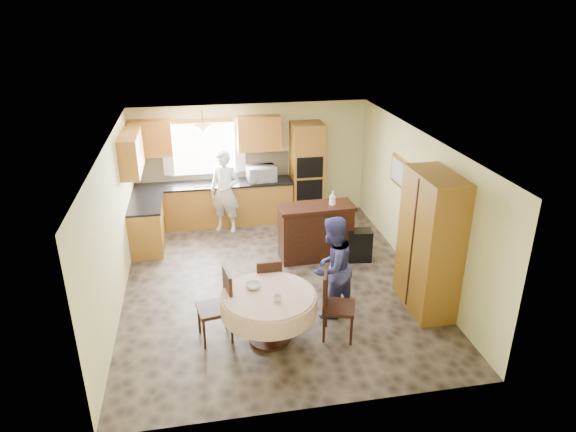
# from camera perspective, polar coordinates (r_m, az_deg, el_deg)

# --- Properties ---
(floor) EXTENTS (5.00, 6.00, 0.01)m
(floor) POSITION_cam_1_polar(r_m,az_deg,el_deg) (8.93, -1.55, -7.32)
(floor) COLOR brown
(floor) RESTS_ON ground
(ceiling) EXTENTS (5.00, 6.00, 0.01)m
(ceiling) POSITION_cam_1_polar(r_m,az_deg,el_deg) (7.96, -1.75, 8.39)
(ceiling) COLOR white
(ceiling) RESTS_ON wall_back
(wall_back) EXTENTS (5.00, 0.02, 2.50)m
(wall_back) POSITION_cam_1_polar(r_m,az_deg,el_deg) (11.16, -4.05, 6.03)
(wall_back) COLOR beige
(wall_back) RESTS_ON floor
(wall_front) EXTENTS (5.00, 0.02, 2.50)m
(wall_front) POSITION_cam_1_polar(r_m,az_deg,el_deg) (5.77, 3.09, -11.49)
(wall_front) COLOR beige
(wall_front) RESTS_ON floor
(wall_left) EXTENTS (0.02, 6.00, 2.50)m
(wall_left) POSITION_cam_1_polar(r_m,az_deg,el_deg) (8.39, -18.77, -1.14)
(wall_left) COLOR beige
(wall_left) RESTS_ON floor
(wall_right) EXTENTS (0.02, 6.00, 2.50)m
(wall_right) POSITION_cam_1_polar(r_m,az_deg,el_deg) (9.05, 14.19, 1.20)
(wall_right) COLOR beige
(wall_right) RESTS_ON floor
(window) EXTENTS (1.40, 0.03, 1.10)m
(window) POSITION_cam_1_polar(r_m,az_deg,el_deg) (10.98, -9.32, 7.40)
(window) COLOR white
(window) RESTS_ON wall_back
(curtain_left) EXTENTS (0.22, 0.02, 1.15)m
(curtain_left) POSITION_cam_1_polar(r_m,az_deg,el_deg) (10.94, -13.29, 7.29)
(curtain_left) COLOR white
(curtain_left) RESTS_ON wall_back
(curtain_right) EXTENTS (0.22, 0.02, 1.15)m
(curtain_right) POSITION_cam_1_polar(r_m,az_deg,el_deg) (10.96, -5.38, 7.84)
(curtain_right) COLOR white
(curtain_right) RESTS_ON wall_back
(base_cab_back) EXTENTS (3.30, 0.60, 0.88)m
(base_cab_back) POSITION_cam_1_polar(r_m,az_deg,el_deg) (11.09, -8.12, 1.30)
(base_cab_back) COLOR #B0712F
(base_cab_back) RESTS_ON floor
(counter_back) EXTENTS (3.30, 0.64, 0.04)m
(counter_back) POSITION_cam_1_polar(r_m,az_deg,el_deg) (10.93, -8.25, 3.53)
(counter_back) COLOR black
(counter_back) RESTS_ON base_cab_back
(base_cab_left) EXTENTS (0.60, 1.20, 0.88)m
(base_cab_left) POSITION_cam_1_polar(r_m,az_deg,el_deg) (10.31, -15.36, -1.08)
(base_cab_left) COLOR #B0712F
(base_cab_left) RESTS_ON floor
(counter_left) EXTENTS (0.64, 1.20, 0.04)m
(counter_left) POSITION_cam_1_polar(r_m,az_deg,el_deg) (10.13, -15.63, 1.30)
(counter_left) COLOR black
(counter_left) RESTS_ON base_cab_left
(backsplash) EXTENTS (3.30, 0.02, 0.55)m
(backsplash) POSITION_cam_1_polar(r_m,az_deg,el_deg) (11.12, -8.41, 5.39)
(backsplash) COLOR tan
(backsplash) RESTS_ON wall_back
(wall_cab_left) EXTENTS (0.85, 0.33, 0.72)m
(wall_cab_left) POSITION_cam_1_polar(r_m,az_deg,el_deg) (10.80, -15.03, 8.35)
(wall_cab_left) COLOR #CC7533
(wall_cab_left) RESTS_ON wall_back
(wall_cab_right) EXTENTS (0.90, 0.33, 0.72)m
(wall_cab_right) POSITION_cam_1_polar(r_m,az_deg,el_deg) (10.84, -3.25, 9.16)
(wall_cab_right) COLOR #CC7533
(wall_cab_right) RESTS_ON wall_back
(wall_cab_side) EXTENTS (0.33, 1.20, 0.72)m
(wall_cab_side) POSITION_cam_1_polar(r_m,az_deg,el_deg) (9.83, -17.05, 6.70)
(wall_cab_side) COLOR #CC7533
(wall_cab_side) RESTS_ON wall_left
(oven_tower) EXTENTS (0.66, 0.62, 2.12)m
(oven_tower) POSITION_cam_1_polar(r_m,az_deg,el_deg) (11.11, 2.08, 4.96)
(oven_tower) COLOR #B0712F
(oven_tower) RESTS_ON floor
(oven_upper) EXTENTS (0.56, 0.01, 0.45)m
(oven_upper) POSITION_cam_1_polar(r_m,az_deg,el_deg) (10.76, 2.46, 5.40)
(oven_upper) COLOR black
(oven_upper) RESTS_ON oven_tower
(oven_lower) EXTENTS (0.56, 0.01, 0.45)m
(oven_lower) POSITION_cam_1_polar(r_m,az_deg,el_deg) (10.92, 2.42, 2.90)
(oven_lower) COLOR black
(oven_lower) RESTS_ON oven_tower
(pendant) EXTENTS (0.36, 0.36, 0.18)m
(pendant) POSITION_cam_1_polar(r_m,az_deg,el_deg) (10.39, -9.42, 9.46)
(pendant) COLOR beige
(pendant) RESTS_ON ceiling
(sideboard) EXTENTS (1.40, 0.63, 0.99)m
(sideboard) POSITION_cam_1_polar(r_m,az_deg,el_deg) (9.52, 3.06, -1.95)
(sideboard) COLOR #35180E
(sideboard) RESTS_ON floor
(space_heater) EXTENTS (0.47, 0.36, 0.60)m
(space_heater) POSITION_cam_1_polar(r_m,az_deg,el_deg) (9.59, 7.93, -3.24)
(space_heater) COLOR black
(space_heater) RESTS_ON floor
(cupboard) EXTENTS (0.58, 1.15, 2.20)m
(cupboard) POSITION_cam_1_polar(r_m,az_deg,el_deg) (8.05, 15.52, -2.93)
(cupboard) COLOR #B0712F
(cupboard) RESTS_ON floor
(dining_table) EXTENTS (1.34, 1.34, 0.76)m
(dining_table) POSITION_cam_1_polar(r_m,az_deg,el_deg) (7.24, -2.16, -9.78)
(dining_table) COLOR #35180E
(dining_table) RESTS_ON floor
(chair_left) EXTENTS (0.52, 0.52, 1.05)m
(chair_left) POSITION_cam_1_polar(r_m,az_deg,el_deg) (7.37, -7.57, -9.46)
(chair_left) COLOR #35180E
(chair_left) RESTS_ON floor
(chair_back) EXTENTS (0.40, 0.40, 0.93)m
(chair_back) POSITION_cam_1_polar(r_m,az_deg,el_deg) (7.89, -2.17, -7.45)
(chair_back) COLOR #35180E
(chair_back) RESTS_ON floor
(chair_right) EXTENTS (0.57, 0.57, 1.03)m
(chair_right) POSITION_cam_1_polar(r_m,az_deg,el_deg) (7.37, 5.06, -9.43)
(chair_right) COLOR #35180E
(chair_right) RESTS_ON floor
(framed_picture) EXTENTS (0.06, 0.64, 0.53)m
(framed_picture) POSITION_cam_1_polar(r_m,az_deg,el_deg) (9.65, 12.20, 4.90)
(framed_picture) COLOR #C48B39
(framed_picture) RESTS_ON wall_right
(microwave) EXTENTS (0.63, 0.46, 0.33)m
(microwave) POSITION_cam_1_polar(r_m,az_deg,el_deg) (10.90, -2.98, 4.72)
(microwave) COLOR silver
(microwave) RESTS_ON counter_back
(person_sink) EXTENTS (0.74, 0.63, 1.72)m
(person_sink) POSITION_cam_1_polar(r_m,az_deg,el_deg) (10.57, -7.02, 2.70)
(person_sink) COLOR silver
(person_sink) RESTS_ON floor
(person_dining) EXTENTS (0.99, 0.96, 1.61)m
(person_dining) POSITION_cam_1_polar(r_m,az_deg,el_deg) (7.74, 4.89, -5.70)
(person_dining) COLOR navy
(person_dining) RESTS_ON floor
(bowl_sideboard) EXTENTS (0.24, 0.24, 0.05)m
(bowl_sideboard) POSITION_cam_1_polar(r_m,az_deg,el_deg) (9.25, 1.45, 0.84)
(bowl_sideboard) COLOR #B2B2B2
(bowl_sideboard) RESTS_ON sideboard
(bottle_sideboard) EXTENTS (0.15, 0.15, 0.32)m
(bottle_sideboard) POSITION_cam_1_polar(r_m,az_deg,el_deg) (9.33, 4.97, 1.83)
(bottle_sideboard) COLOR silver
(bottle_sideboard) RESTS_ON sideboard
(cup_table) EXTENTS (0.15, 0.15, 0.09)m
(cup_table) POSITION_cam_1_polar(r_m,az_deg,el_deg) (6.97, -1.18, -9.15)
(cup_table) COLOR #B2B2B2
(cup_table) RESTS_ON dining_table
(bowl_table) EXTENTS (0.27, 0.27, 0.07)m
(bowl_table) POSITION_cam_1_polar(r_m,az_deg,el_deg) (7.28, -3.88, -7.74)
(bowl_table) COLOR #B2B2B2
(bowl_table) RESTS_ON dining_table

